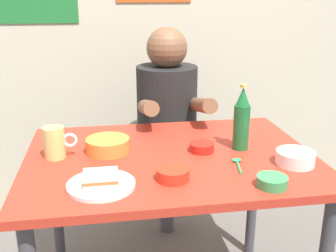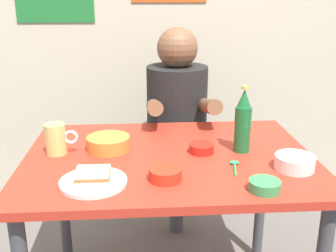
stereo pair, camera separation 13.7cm
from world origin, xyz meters
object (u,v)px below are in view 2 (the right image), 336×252
at_px(plate_orange, 93,182).
at_px(beer_bottle, 243,122).
at_px(sandwich, 93,175).
at_px(beer_mug, 56,139).
at_px(stool, 176,176).
at_px(person_seated, 177,105).
at_px(sauce_bowl_chili, 165,174).
at_px(dining_table, 169,177).

xyz_separation_m(plate_orange, beer_bottle, (0.55, 0.25, 0.11)).
bearing_deg(sandwich, beer_mug, 121.16).
bearing_deg(beer_bottle, sandwich, -155.63).
height_order(stool, plate_orange, plate_orange).
xyz_separation_m(person_seated, sauce_bowl_chili, (-0.12, -0.84, -0.00)).
xyz_separation_m(person_seated, beer_mug, (-0.52, -0.58, 0.03)).
bearing_deg(person_seated, beer_mug, -132.00).
relative_size(sandwich, beer_mug, 0.87).
distance_m(plate_orange, sauce_bowl_chili, 0.24).
height_order(person_seated, sauce_bowl_chili, person_seated).
distance_m(beer_bottle, sauce_bowl_chili, 0.40).
height_order(stool, beer_mug, beer_mug).
height_order(beer_bottle, sauce_bowl_chili, beer_bottle).
relative_size(beer_bottle, sauce_bowl_chili, 2.38).
distance_m(dining_table, sauce_bowl_chili, 0.25).
height_order(person_seated, sandwich, person_seated).
relative_size(sandwich, beer_bottle, 0.42).
height_order(dining_table, beer_bottle, beer_bottle).
distance_m(stool, sauce_bowl_chili, 0.95).
relative_size(person_seated, sauce_bowl_chili, 6.54).
bearing_deg(stool, plate_orange, -112.26).
bearing_deg(stool, person_seated, -90.00).
distance_m(plate_orange, beer_mug, 0.33).
bearing_deg(sandwich, stool, 67.74).
height_order(stool, sandwich, sandwich).
bearing_deg(person_seated, sandwich, -112.52).
relative_size(dining_table, person_seated, 1.53).
xyz_separation_m(dining_table, plate_orange, (-0.26, -0.23, 0.10)).
distance_m(sandwich, beer_mug, 0.32).
xyz_separation_m(dining_table, sauce_bowl_chili, (-0.03, -0.22, 0.12)).
bearing_deg(beer_mug, sauce_bowl_chili, -32.81).
xyz_separation_m(person_seated, plate_orange, (-0.35, -0.85, -0.02)).
relative_size(person_seated, sandwich, 6.54).
bearing_deg(stool, sauce_bowl_chili, -97.82).
bearing_deg(dining_table, beer_mug, 174.29).
height_order(person_seated, beer_mug, person_seated).
bearing_deg(sauce_bowl_chili, dining_table, 82.78).
height_order(stool, beer_bottle, beer_bottle).
relative_size(dining_table, sandwich, 10.00).
height_order(beer_mug, beer_bottle, beer_bottle).
distance_m(plate_orange, sandwich, 0.02).
bearing_deg(dining_table, stool, 81.97).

